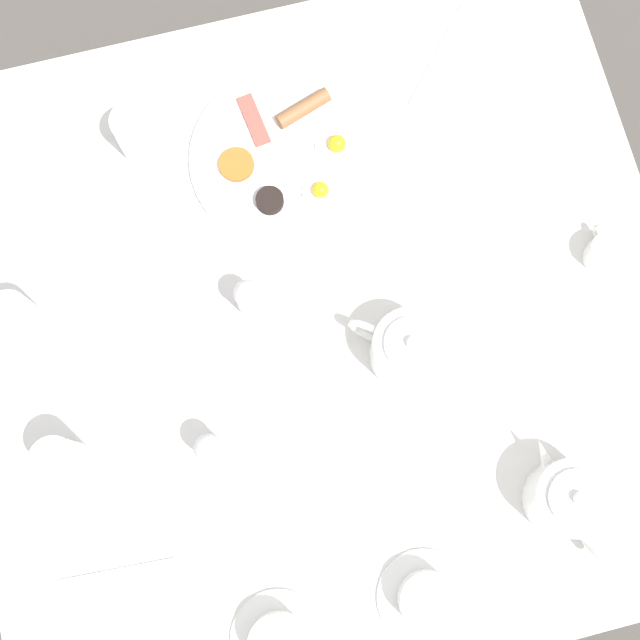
# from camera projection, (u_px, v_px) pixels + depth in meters

# --- Properties ---
(ground_plane) EXTENTS (8.00, 8.00, 0.00)m
(ground_plane) POSITION_uv_depth(u_px,v_px,m) (320.00, 387.00, 2.09)
(ground_plane) COLOR #4C4742
(table) EXTENTS (1.09, 1.12, 0.72)m
(table) POSITION_uv_depth(u_px,v_px,m) (320.00, 331.00, 1.44)
(table) COLOR silver
(table) RESTS_ON ground_plane
(breakfast_plate) EXTENTS (0.32, 0.32, 0.04)m
(breakfast_plate) POSITION_uv_depth(u_px,v_px,m) (288.00, 157.00, 1.43)
(breakfast_plate) COLOR white
(breakfast_plate) RESTS_ON table
(teapot_near) EXTENTS (0.19, 0.11, 0.12)m
(teapot_near) POSITION_uv_depth(u_px,v_px,m) (568.00, 500.00, 1.28)
(teapot_near) COLOR white
(teapot_near) RESTS_ON table
(teapot_far) EXTENTS (0.14, 0.16, 0.12)m
(teapot_far) POSITION_uv_depth(u_px,v_px,m) (407.00, 349.00, 1.33)
(teapot_far) COLOR white
(teapot_far) RESTS_ON table
(teacup_with_saucer_left) EXTENTS (0.14, 0.14, 0.06)m
(teacup_with_saucer_left) POSITION_uv_depth(u_px,v_px,m) (427.00, 600.00, 1.27)
(teacup_with_saucer_left) COLOR white
(teacup_with_saucer_left) RESTS_ON table
(water_glass_tall) EXTENTS (0.07, 0.07, 0.09)m
(water_glass_tall) POSITION_uv_depth(u_px,v_px,m) (17.00, 319.00, 1.34)
(water_glass_tall) COLOR white
(water_glass_tall) RESTS_ON table
(water_glass_short) EXTENTS (0.07, 0.07, 0.10)m
(water_glass_short) POSITION_uv_depth(u_px,v_px,m) (138.00, 134.00, 1.40)
(water_glass_short) COLOR white
(water_glass_short) RESTS_ON table
(wine_glass_spare) EXTENTS (0.07, 0.07, 0.11)m
(wine_glass_spare) POSITION_uv_depth(u_px,v_px,m) (63.00, 462.00, 1.28)
(wine_glass_spare) COLOR white
(wine_glass_spare) RESTS_ON table
(creamer_jug) EXTENTS (0.08, 0.06, 0.05)m
(creamer_jug) POSITION_uv_depth(u_px,v_px,m) (605.00, 253.00, 1.38)
(creamer_jug) COLOR white
(creamer_jug) RESTS_ON table
(pepper_grinder) EXTENTS (0.04, 0.04, 0.10)m
(pepper_grinder) POSITION_uv_depth(u_px,v_px,m) (249.00, 297.00, 1.34)
(pepper_grinder) COLOR #BCBCC1
(pepper_grinder) RESTS_ON table
(salt_grinder) EXTENTS (0.04, 0.04, 0.10)m
(salt_grinder) POSITION_uv_depth(u_px,v_px,m) (210.00, 450.00, 1.29)
(salt_grinder) COLOR #BCBCC1
(salt_grinder) RESTS_ON table
(fork_by_plate) EXTENTS (0.02, 0.17, 0.00)m
(fork_by_plate) POSITION_uv_depth(u_px,v_px,m) (117.00, 574.00, 1.30)
(fork_by_plate) COLOR silver
(fork_by_plate) RESTS_ON table
(knife_by_plate) EXTENTS (0.17, 0.15, 0.00)m
(knife_by_plate) POSITION_uv_depth(u_px,v_px,m) (441.00, 52.00, 1.48)
(knife_by_plate) COLOR silver
(knife_by_plate) RESTS_ON table
(spoon_for_tea) EXTENTS (0.02, 0.17, 0.00)m
(spoon_for_tea) POSITION_uv_depth(u_px,v_px,m) (23.00, 150.00, 1.44)
(spoon_for_tea) COLOR silver
(spoon_for_tea) RESTS_ON table
(fork_spare) EXTENTS (0.04, 0.18, 0.00)m
(fork_spare) POSITION_uv_depth(u_px,v_px,m) (126.00, 268.00, 1.40)
(fork_spare) COLOR silver
(fork_spare) RESTS_ON table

